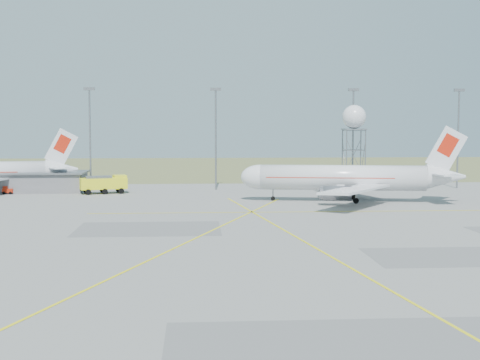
{
  "coord_description": "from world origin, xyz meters",
  "views": [
    {
      "loc": [
        -14.06,
        -68.57,
        12.89
      ],
      "look_at": [
        -6.84,
        40.0,
        4.05
      ],
      "focal_mm": 50.0,
      "sensor_mm": 36.0,
      "label": 1
    }
  ],
  "objects": [
    {
      "name": "ground",
      "position": [
        0.0,
        0.0,
        0.0
      ],
      "size": [
        400.0,
        400.0,
        0.0
      ],
      "primitive_type": "plane",
      "color": "gray",
      "rests_on": "ground"
    },
    {
      "name": "mast_b",
      "position": [
        -10.0,
        66.0,
        12.07
      ],
      "size": [
        2.2,
        0.5,
        20.5
      ],
      "color": "slate",
      "rests_on": "ground"
    },
    {
      "name": "baggage_tug",
      "position": [
        -49.54,
        59.73,
        0.58
      ],
      "size": [
        2.05,
        1.69,
        1.52
      ],
      "rotation": [
        0.0,
        0.0,
        -0.07
      ],
      "color": "#B2220C",
      "rests_on": "ground"
    },
    {
      "name": "fire_truck",
      "position": [
        -31.36,
        59.52,
        1.67
      ],
      "size": [
        9.15,
        5.4,
        3.47
      ],
      "rotation": [
        0.0,
        0.0,
        0.29
      ],
      "color": "yellow",
      "rests_on": "ground"
    },
    {
      "name": "mast_d",
      "position": [
        40.0,
        66.0,
        12.07
      ],
      "size": [
        2.2,
        0.5,
        20.5
      ],
      "color": "slate",
      "rests_on": "ground"
    },
    {
      "name": "mast_a",
      "position": [
        -35.0,
        66.0,
        12.07
      ],
      "size": [
        2.2,
        0.5,
        20.5
      ],
      "color": "slate",
      "rests_on": "ground"
    },
    {
      "name": "building_grey",
      "position": [
        -45.0,
        64.0,
        1.97
      ],
      "size": [
        19.0,
        10.0,
        3.9
      ],
      "color": "slate",
      "rests_on": "ground"
    },
    {
      "name": "grass_strip",
      "position": [
        0.0,
        140.0,
        0.01
      ],
      "size": [
        400.0,
        120.0,
        0.03
      ],
      "primitive_type": "cube",
      "color": "olive",
      "rests_on": "ground"
    },
    {
      "name": "radar_tower",
      "position": [
        17.37,
        62.51,
        9.55
      ],
      "size": [
        4.7,
        4.7,
        17.02
      ],
      "color": "slate",
      "rests_on": "ground"
    },
    {
      "name": "airliner_main",
      "position": [
        11.51,
        43.3,
        3.97
      ],
      "size": [
        37.97,
        36.47,
        12.95
      ],
      "rotation": [
        0.0,
        0.0,
        2.97
      ],
      "color": "silver",
      "rests_on": "ground"
    },
    {
      "name": "mast_c",
      "position": [
        18.0,
        66.0,
        12.07
      ],
      "size": [
        2.2,
        0.5,
        20.5
      ],
      "color": "slate",
      "rests_on": "ground"
    }
  ]
}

